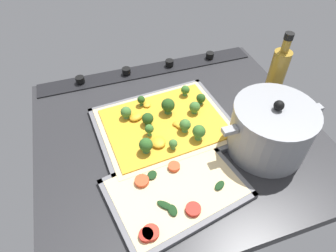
{
  "coord_description": "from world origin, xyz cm",
  "views": [
    {
      "loc": [
        20.03,
        50.53,
        58.22
      ],
      "look_at": [
        3.28,
        0.43,
        4.0
      ],
      "focal_mm": 31.08,
      "sensor_mm": 36.0,
      "label": 1
    }
  ],
  "objects_px": {
    "baking_tray_back": "(176,189)",
    "veggie_pizza_back": "(175,190)",
    "oil_bottle": "(275,81)",
    "broccoli_pizza": "(165,123)",
    "baking_tray_front": "(164,126)",
    "cooking_pot": "(270,130)"
  },
  "relations": [
    {
      "from": "oil_bottle",
      "to": "veggie_pizza_back",
      "type": "bearing_deg",
      "value": 27.48
    },
    {
      "from": "oil_bottle",
      "to": "baking_tray_front",
      "type": "bearing_deg",
      "value": -4.09
    },
    {
      "from": "baking_tray_front",
      "to": "veggie_pizza_back",
      "type": "distance_m",
      "value": 0.21
    },
    {
      "from": "baking_tray_back",
      "to": "oil_bottle",
      "type": "xyz_separation_m",
      "value": [
        -0.35,
        -0.18,
        0.1
      ]
    },
    {
      "from": "baking_tray_back",
      "to": "veggie_pizza_back",
      "type": "height_order",
      "value": "veggie_pizza_back"
    },
    {
      "from": "oil_bottle",
      "to": "cooking_pot",
      "type": "bearing_deg",
      "value": 56.51
    },
    {
      "from": "baking_tray_back",
      "to": "oil_bottle",
      "type": "distance_m",
      "value": 0.4
    },
    {
      "from": "broccoli_pizza",
      "to": "cooking_pot",
      "type": "xyz_separation_m",
      "value": [
        -0.22,
        0.15,
        0.05
      ]
    },
    {
      "from": "veggie_pizza_back",
      "to": "cooking_pot",
      "type": "distance_m",
      "value": 0.28
    },
    {
      "from": "baking_tray_back",
      "to": "veggie_pizza_back",
      "type": "xyz_separation_m",
      "value": [
        0.0,
        0.0,
        0.01
      ]
    },
    {
      "from": "baking_tray_front",
      "to": "broccoli_pizza",
      "type": "xyz_separation_m",
      "value": [
        -0.0,
        0.0,
        0.01
      ]
    },
    {
      "from": "baking_tray_front",
      "to": "broccoli_pizza",
      "type": "height_order",
      "value": "broccoli_pizza"
    },
    {
      "from": "broccoli_pizza",
      "to": "oil_bottle",
      "type": "distance_m",
      "value": 0.32
    },
    {
      "from": "baking_tray_back",
      "to": "veggie_pizza_back",
      "type": "relative_size",
      "value": 1.09
    },
    {
      "from": "veggie_pizza_back",
      "to": "baking_tray_front",
      "type": "bearing_deg",
      "value": -101.37
    },
    {
      "from": "oil_bottle",
      "to": "baking_tray_back",
      "type": "bearing_deg",
      "value": 27.31
    },
    {
      "from": "baking_tray_front",
      "to": "broccoli_pizza",
      "type": "distance_m",
      "value": 0.02
    },
    {
      "from": "baking_tray_front",
      "to": "baking_tray_back",
      "type": "bearing_deg",
      "value": 79.68
    },
    {
      "from": "baking_tray_front",
      "to": "veggie_pizza_back",
      "type": "relative_size",
      "value": 1.24
    },
    {
      "from": "baking_tray_back",
      "to": "cooking_pot",
      "type": "distance_m",
      "value": 0.27
    },
    {
      "from": "cooking_pot",
      "to": "baking_tray_back",
      "type": "bearing_deg",
      "value": 10.61
    },
    {
      "from": "oil_bottle",
      "to": "broccoli_pizza",
      "type": "bearing_deg",
      "value": -3.77
    }
  ]
}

